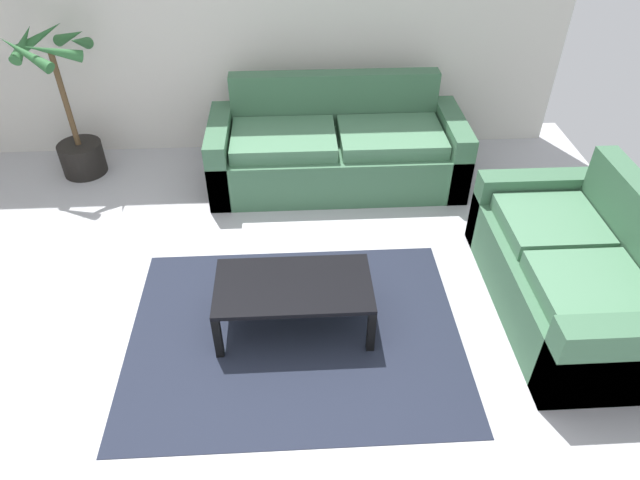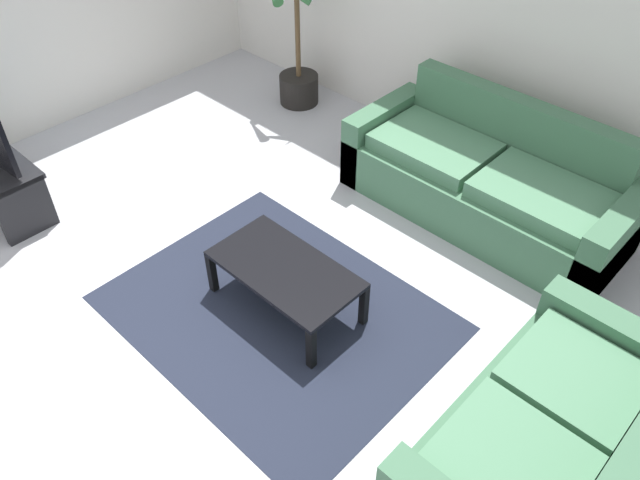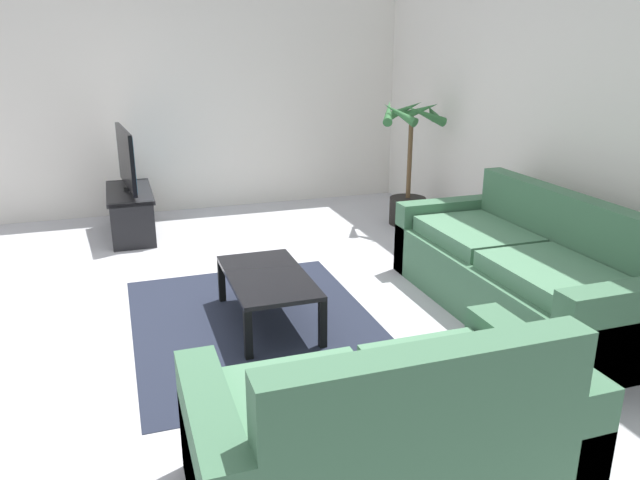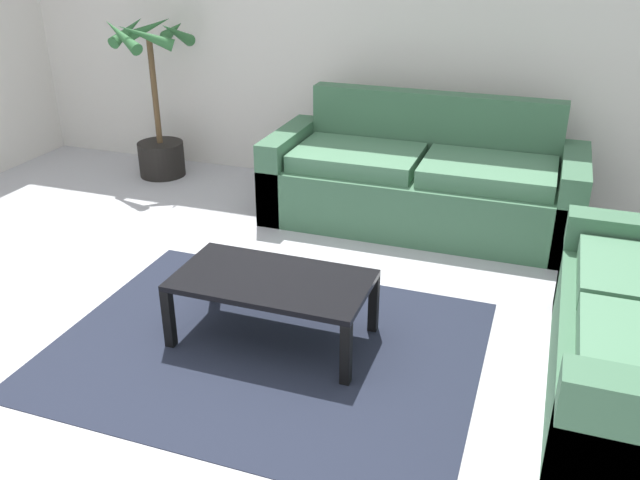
{
  "view_description": "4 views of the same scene",
  "coord_description": "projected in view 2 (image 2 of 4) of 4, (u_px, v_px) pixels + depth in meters",
  "views": [
    {
      "loc": [
        0.41,
        -2.18,
        2.85
      ],
      "look_at": [
        0.56,
        0.53,
        0.68
      ],
      "focal_mm": 31.61,
      "sensor_mm": 36.0,
      "label": 1
    },
    {
      "loc": [
        2.57,
        -1.48,
        3.22
      ],
      "look_at": [
        0.43,
        0.77,
        0.45
      ],
      "focal_mm": 34.74,
      "sensor_mm": 36.0,
      "label": 2
    },
    {
      "loc": [
        4.34,
        -0.46,
        1.95
      ],
      "look_at": [
        0.35,
        0.88,
        0.57
      ],
      "focal_mm": 34.39,
      "sensor_mm": 36.0,
      "label": 3
    },
    {
      "loc": [
        1.64,
        -2.33,
        2.03
      ],
      "look_at": [
        0.54,
        0.79,
        0.47
      ],
      "focal_mm": 37.72,
      "sensor_mm": 36.0,
      "label": 4
    }
  ],
  "objects": [
    {
      "name": "couch_loveseat",
      "position": [
        550.0,
        447.0,
        3.18
      ],
      "size": [
        0.9,
        1.69,
        0.9
      ],
      "color": "#3F6B4C",
      "rests_on": "ground"
    },
    {
      "name": "area_rug",
      "position": [
        276.0,
        312.0,
        4.26
      ],
      "size": [
        2.2,
        1.7,
        0.01
      ],
      "primitive_type": "cube",
      "color": "#1E2333",
      "rests_on": "ground"
    },
    {
      "name": "potted_palm",
      "position": [
        298.0,
        52.0,
        6.07
      ],
      "size": [
        0.68,
        0.71,
        1.37
      ],
      "color": "black",
      "rests_on": "ground"
    },
    {
      "name": "ground_plane",
      "position": [
        198.0,
        313.0,
        4.26
      ],
      "size": [
        6.6,
        6.6,
        0.0
      ],
      "primitive_type": "plane",
      "color": "#B2B2B7"
    },
    {
      "name": "couch_main",
      "position": [
        487.0,
        183.0,
        4.88
      ],
      "size": [
        2.24,
        0.9,
        0.9
      ],
      "color": "#3F6B4C",
      "rests_on": "ground"
    },
    {
      "name": "coffee_table",
      "position": [
        285.0,
        272.0,
        4.11
      ],
      "size": [
        1.02,
        0.55,
        0.37
      ],
      "color": "black",
      "rests_on": "ground"
    }
  ]
}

